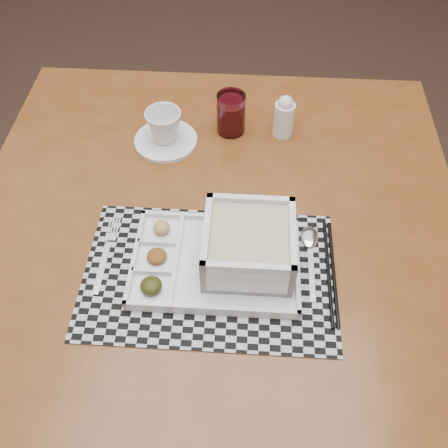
% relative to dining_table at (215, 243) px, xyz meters
% --- Properties ---
extents(floor, '(5.00, 5.00, 0.00)m').
position_rel_dining_table_xyz_m(floor, '(-0.68, 0.71, -0.70)').
color(floor, '#2F2017').
rests_on(floor, ground).
extents(dining_table, '(1.11, 1.11, 0.78)m').
position_rel_dining_table_xyz_m(dining_table, '(0.00, 0.00, 0.00)').
color(dining_table, '#4F2A0E').
rests_on(dining_table, ground).
extents(placemat, '(0.50, 0.35, 0.00)m').
position_rel_dining_table_xyz_m(placemat, '(0.01, -0.13, 0.08)').
color(placemat, '#A2A2A9').
rests_on(placemat, dining_table).
extents(serving_tray, '(0.33, 0.24, 0.10)m').
position_rel_dining_table_xyz_m(serving_tray, '(0.06, -0.10, 0.12)').
color(serving_tray, silver).
rests_on(serving_tray, placemat).
extents(fork, '(0.03, 0.19, 0.00)m').
position_rel_dining_table_xyz_m(fork, '(-0.20, -0.11, 0.08)').
color(fork, silver).
rests_on(fork, placemat).
extents(spoon, '(0.04, 0.18, 0.01)m').
position_rel_dining_table_xyz_m(spoon, '(0.20, -0.04, 0.09)').
color(spoon, silver).
rests_on(spoon, placemat).
extents(chopsticks, '(0.03, 0.24, 0.01)m').
position_rel_dining_table_xyz_m(chopsticks, '(0.24, -0.10, 0.09)').
color(chopsticks, black).
rests_on(chopsticks, placemat).
extents(saucer, '(0.15, 0.15, 0.01)m').
position_rel_dining_table_xyz_m(saucer, '(-0.15, 0.23, 0.09)').
color(saucer, silver).
rests_on(saucer, dining_table).
extents(cup, '(0.09, 0.09, 0.08)m').
position_rel_dining_table_xyz_m(cup, '(-0.15, 0.23, 0.13)').
color(cup, silver).
rests_on(cup, saucer).
extents(juice_glass, '(0.07, 0.07, 0.10)m').
position_rel_dining_table_xyz_m(juice_glass, '(-0.00, 0.29, 0.13)').
color(juice_glass, white).
rests_on(juice_glass, dining_table).
extents(creamer_bottle, '(0.05, 0.05, 0.11)m').
position_rel_dining_table_xyz_m(creamer_bottle, '(0.13, 0.29, 0.13)').
color(creamer_bottle, silver).
rests_on(creamer_bottle, dining_table).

